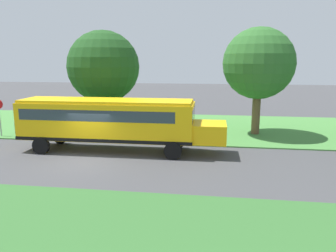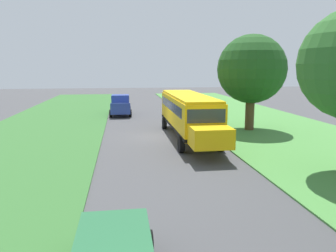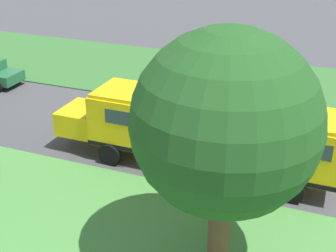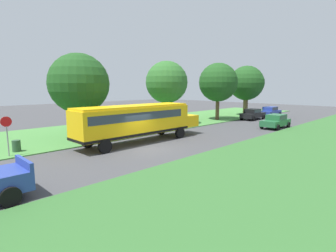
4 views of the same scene
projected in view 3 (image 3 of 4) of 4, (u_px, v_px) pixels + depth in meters
The scene contains 4 objects.
ground_plane at pixel (235, 149), 22.11m from camera, with size 120.00×120.00×0.00m, color #424244.
grass_far_side at pixel (271, 86), 29.64m from camera, with size 10.00×80.00×0.07m, color #33662D.
school_bus at pixel (204, 128), 19.73m from camera, with size 2.85×12.42×3.16m.
oak_tree_beside_bus at pixel (230, 125), 13.05m from camera, with size 5.45×5.45×7.69m.
Camera 3 is at (-19.29, -4.23, 10.49)m, focal length 50.00 mm.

